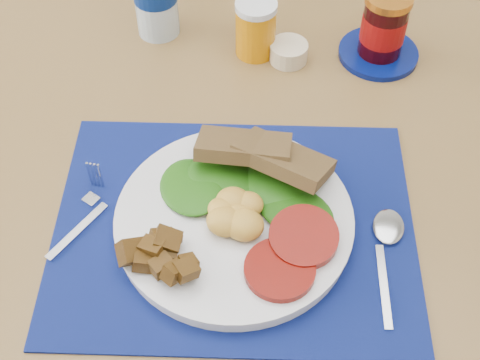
# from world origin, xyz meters

# --- Properties ---
(table) EXTENTS (1.40, 0.90, 0.75)m
(table) POSITION_xyz_m (0.00, 0.20, 0.67)
(table) COLOR brown
(table) RESTS_ON ground
(placemat) EXTENTS (0.54, 0.46, 0.00)m
(placemat) POSITION_xyz_m (0.00, 0.02, 0.75)
(placemat) COLOR black
(placemat) RESTS_ON table
(breakfast_plate) EXTENTS (0.32, 0.32, 0.08)m
(breakfast_plate) POSITION_xyz_m (-0.00, 0.02, 0.78)
(breakfast_plate) COLOR silver
(breakfast_plate) RESTS_ON placemat
(fork) EXTENTS (0.05, 0.16, 0.00)m
(fork) POSITION_xyz_m (-0.20, 0.01, 0.76)
(fork) COLOR #B2B5BA
(fork) RESTS_ON placemat
(spoon) EXTENTS (0.04, 0.18, 0.01)m
(spoon) POSITION_xyz_m (0.21, 0.03, 0.76)
(spoon) COLOR #B2B5BA
(spoon) RESTS_ON placemat
(juice_glass) EXTENTS (0.07, 0.07, 0.09)m
(juice_glass) POSITION_xyz_m (-0.04, 0.39, 0.80)
(juice_glass) COLOR orange
(juice_glass) RESTS_ON table
(ramekin) EXTENTS (0.06, 0.06, 0.03)m
(ramekin) POSITION_xyz_m (0.02, 0.38, 0.77)
(ramekin) COLOR beige
(ramekin) RESTS_ON table
(jam_on_saucer) EXTENTS (0.13, 0.13, 0.12)m
(jam_on_saucer) POSITION_xyz_m (0.17, 0.42, 0.80)
(jam_on_saucer) COLOR #05125B
(jam_on_saucer) RESTS_ON table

